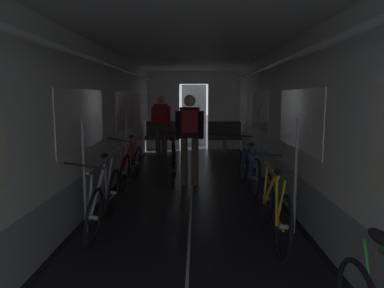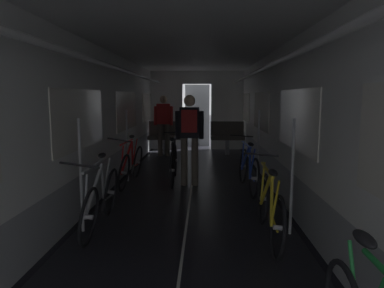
% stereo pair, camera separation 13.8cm
% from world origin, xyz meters
% --- Properties ---
extents(train_car_shell, '(3.14, 12.34, 2.57)m').
position_xyz_m(train_car_shell, '(-0.00, 3.60, 1.70)').
color(train_car_shell, black).
rests_on(train_car_shell, ground).
extents(bench_seat_far_left, '(0.98, 0.51, 0.95)m').
position_xyz_m(bench_seat_far_left, '(-0.90, 8.07, 0.57)').
color(bench_seat_far_left, gray).
rests_on(bench_seat_far_left, ground).
extents(bench_seat_far_right, '(0.98, 0.51, 0.95)m').
position_xyz_m(bench_seat_far_right, '(0.90, 8.07, 0.57)').
color(bench_seat_far_right, gray).
rests_on(bench_seat_far_right, ground).
extents(bicycle_red, '(0.44, 1.69, 0.96)m').
position_xyz_m(bicycle_red, '(-1.15, 4.47, 0.38)').
color(bicycle_red, black).
rests_on(bicycle_red, ground).
extents(bicycle_silver, '(0.44, 1.69, 0.96)m').
position_xyz_m(bicycle_silver, '(-1.07, 2.20, 0.38)').
color(bicycle_silver, black).
rests_on(bicycle_silver, ground).
extents(bicycle_yellow, '(0.44, 1.69, 0.95)m').
position_xyz_m(bicycle_yellow, '(0.98, 1.93, 0.38)').
color(bicycle_yellow, black).
rests_on(bicycle_yellow, ground).
extents(bicycle_blue, '(0.44, 1.69, 0.95)m').
position_xyz_m(bicycle_blue, '(1.01, 4.10, 0.38)').
color(bicycle_blue, black).
rests_on(bicycle_blue, ground).
extents(person_cyclist_aisle, '(0.53, 0.37, 1.69)m').
position_xyz_m(person_cyclist_aisle, '(-0.04, 4.41, 1.02)').
color(person_cyclist_aisle, brown).
rests_on(person_cyclist_aisle, ground).
extents(bicycle_black_in_aisle, '(0.44, 1.69, 0.93)m').
position_xyz_m(bicycle_black_in_aisle, '(-0.36, 4.67, 0.38)').
color(bicycle_black_in_aisle, black).
rests_on(bicycle_black_in_aisle, ground).
extents(person_standing_near_bench, '(0.53, 0.23, 1.69)m').
position_xyz_m(person_standing_near_bench, '(-0.90, 7.70, 0.98)').
color(person_standing_near_bench, brown).
rests_on(person_standing_near_bench, ground).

